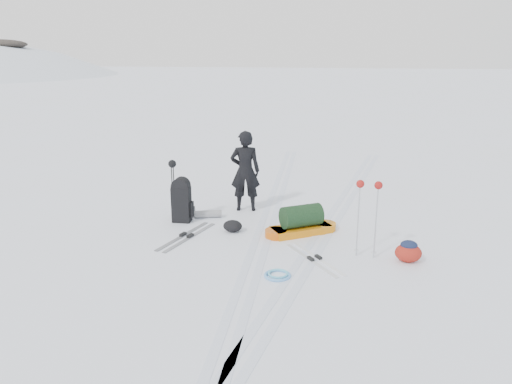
# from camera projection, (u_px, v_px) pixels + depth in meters

# --- Properties ---
(ground) EXTENTS (200.00, 200.00, 0.00)m
(ground) POSITION_uv_depth(u_px,v_px,m) (262.00, 239.00, 10.07)
(ground) COLOR white
(ground) RESTS_ON ground
(ski_tracks) EXTENTS (3.38, 17.97, 0.01)m
(ski_tracks) POSITION_uv_depth(u_px,v_px,m) (298.00, 226.00, 10.77)
(ski_tracks) COLOR silver
(ski_tracks) RESTS_ON ground
(skier) EXTENTS (0.77, 0.59, 1.90)m
(skier) POSITION_uv_depth(u_px,v_px,m) (245.00, 171.00, 11.63)
(skier) COLOR black
(skier) RESTS_ON ground
(pulk_sled) EXTENTS (1.58, 1.27, 0.61)m
(pulk_sled) POSITION_uv_depth(u_px,v_px,m) (301.00, 223.00, 10.30)
(pulk_sled) COLOR orange
(pulk_sled) RESTS_ON ground
(expedition_rucksack) EXTENTS (1.01, 0.70, 1.00)m
(expedition_rucksack) POSITION_uv_depth(u_px,v_px,m) (185.00, 201.00, 10.99)
(expedition_rucksack) COLOR black
(expedition_rucksack) RESTS_ON ground
(ski_poles_black) EXTENTS (0.18, 0.18, 1.41)m
(ski_poles_black) POSITION_uv_depth(u_px,v_px,m) (173.00, 171.00, 10.74)
(ski_poles_black) COLOR black
(ski_poles_black) RESTS_ON ground
(ski_poles_silver) EXTENTS (0.46, 0.18, 1.45)m
(ski_poles_silver) POSITION_uv_depth(u_px,v_px,m) (369.00, 193.00, 8.87)
(ski_poles_silver) COLOR #B4B7BC
(ski_poles_silver) RESTS_ON ground
(touring_skis_grey) EXTENTS (0.71, 1.81, 0.07)m
(touring_skis_grey) POSITION_uv_depth(u_px,v_px,m) (187.00, 236.00, 10.17)
(touring_skis_grey) COLOR #92959A
(touring_skis_grey) RESTS_ON ground
(touring_skis_white) EXTENTS (1.22, 1.46, 0.06)m
(touring_skis_white) POSITION_uv_depth(u_px,v_px,m) (314.00, 259.00, 9.06)
(touring_skis_white) COLOR silver
(touring_skis_white) RESTS_ON ground
(rope_coil) EXTENTS (0.59, 0.59, 0.05)m
(rope_coil) POSITION_uv_depth(u_px,v_px,m) (278.00, 275.00, 8.40)
(rope_coil) COLOR #5FA5E7
(rope_coil) RESTS_ON ground
(small_daypack) EXTENTS (0.47, 0.36, 0.41)m
(small_daypack) POSITION_uv_depth(u_px,v_px,m) (408.00, 252.00, 8.93)
(small_daypack) COLOR maroon
(small_daypack) RESTS_ON ground
(thermos_pair) EXTENTS (0.21, 0.22, 0.27)m
(thermos_pair) POSITION_uv_depth(u_px,v_px,m) (190.00, 212.00, 11.30)
(thermos_pair) COLOR #54565B
(thermos_pair) RESTS_ON ground
(stuff_sack) EXTENTS (0.46, 0.39, 0.25)m
(stuff_sack) POSITION_uv_depth(u_px,v_px,m) (233.00, 226.00, 10.43)
(stuff_sack) COLOR black
(stuff_sack) RESTS_ON ground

